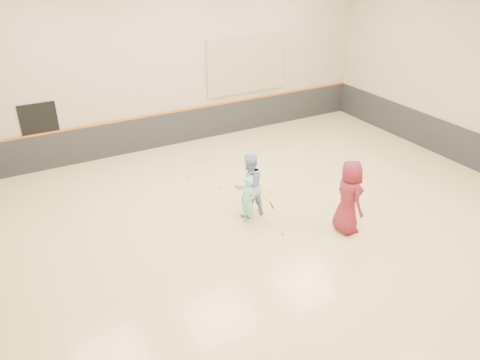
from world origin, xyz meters
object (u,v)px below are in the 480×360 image
girl (248,201)px  spare_racket (190,177)px  young_man (349,197)px  instructor (249,186)px

girl → spare_racket: bearing=177.1°
girl → young_man: (2.01, -1.48, 0.31)m
instructor → girl: bearing=53.3°
young_man → girl: bearing=62.0°
girl → instructor: instructor is taller
young_man → spare_racket: bearing=35.6°
girl → young_man: bearing=44.8°
girl → young_man: young_man is taller
young_man → instructor: bearing=52.6°
girl → spare_racket: (-0.32, 3.04, -0.60)m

